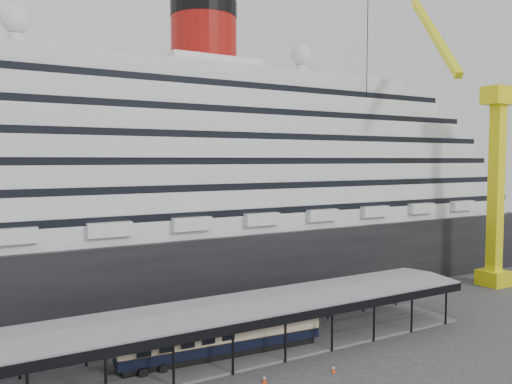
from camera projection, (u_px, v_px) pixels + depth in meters
ground at (265, 372)px, 46.86m from camera, size 200.00×200.00×0.00m
cruise_ship at (155, 170)px, 73.48m from camera, size 130.00×30.00×43.90m
platform_canopy at (240, 331)px, 51.05m from camera, size 56.00×9.18×5.30m
crane_yellow at (490, 159)px, 77.84m from camera, size 23.83×18.78×47.60m
pullman_carriage at (222, 333)px, 50.06m from camera, size 21.30×4.16×20.77m
traffic_cone_mid at (264, 379)px, 44.56m from camera, size 0.43×0.43×0.73m
traffic_cone_right at (334, 369)px, 46.69m from camera, size 0.46×0.46×0.76m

